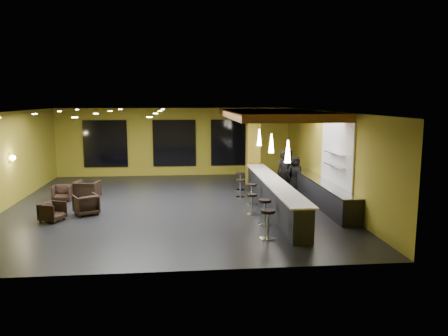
{
  "coord_description": "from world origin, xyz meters",
  "views": [
    {
      "loc": [
        0.36,
        -16.2,
        3.97
      ],
      "look_at": [
        2.0,
        0.5,
        1.3
      ],
      "focal_mm": 35.0,
      "sensor_mm": 36.0,
      "label": 1
    }
  ],
  "objects": [
    {
      "name": "ceiling",
      "position": [
        0.0,
        0.0,
        3.55
      ],
      "size": [
        12.0,
        13.0,
        0.1
      ],
      "primitive_type": "cube",
      "color": "black"
    },
    {
      "name": "staff_b",
      "position": [
        5.1,
        2.46,
        0.87
      ],
      "size": [
        0.91,
        0.74,
        1.75
      ],
      "primitive_type": "imported",
      "rotation": [
        0.0,
        0.0,
        -0.1
      ],
      "color": "black",
      "rests_on": "floor"
    },
    {
      "name": "bar_counter",
      "position": [
        3.65,
        -1.0,
        0.5
      ],
      "size": [
        0.6,
        8.0,
        1.0
      ],
      "primitive_type": "cube",
      "color": "black",
      "rests_on": "floor"
    },
    {
      "name": "bar_stool_3",
      "position": [
        2.99,
        -0.24,
        0.51
      ],
      "size": [
        0.4,
        0.4,
        0.79
      ],
      "rotation": [
        0.0,
        0.0,
        0.2
      ],
      "color": "silver",
      "rests_on": "floor"
    },
    {
      "name": "bar_top",
      "position": [
        3.65,
        -1.0,
        1.02
      ],
      "size": [
        0.78,
        8.1,
        0.05
      ],
      "primitive_type": "cube",
      "color": "white",
      "rests_on": "bar_counter"
    },
    {
      "name": "tile_backsplash",
      "position": [
        5.96,
        -1.0,
        2.0
      ],
      "size": [
        0.06,
        3.2,
        2.4
      ],
      "primitive_type": "cube",
      "color": "white",
      "rests_on": "wall_right"
    },
    {
      "name": "wall_right",
      "position": [
        6.05,
        0.0,
        1.75
      ],
      "size": [
        0.1,
        13.0,
        3.5
      ],
      "primitive_type": "cube",
      "color": "olive",
      "rests_on": "floor"
    },
    {
      "name": "window_center",
      "position": [
        0.0,
        6.44,
        1.7
      ],
      "size": [
        2.2,
        0.06,
        2.4
      ],
      "primitive_type": "cube",
      "color": "black",
      "rests_on": "wall_back"
    },
    {
      "name": "staff_a",
      "position": [
        4.58,
        1.27,
        0.93
      ],
      "size": [
        0.74,
        0.55,
        1.86
      ],
      "primitive_type": "imported",
      "rotation": [
        0.0,
        0.0,
        0.17
      ],
      "color": "black",
      "rests_on": "floor"
    },
    {
      "name": "bar_stool_4",
      "position": [
        2.72,
        1.01,
        0.47
      ],
      "size": [
        0.38,
        0.38,
        0.74
      ],
      "rotation": [
        0.0,
        0.0,
        -0.17
      ],
      "color": "silver",
      "rests_on": "floor"
    },
    {
      "name": "bar_stool_0",
      "position": [
        2.78,
        -4.36,
        0.55
      ],
      "size": [
        0.43,
        0.43,
        0.85
      ],
      "rotation": [
        0.0,
        0.0,
        -0.3
      ],
      "color": "silver",
      "rests_on": "floor"
    },
    {
      "name": "pendant_2",
      "position": [
        3.65,
        2.0,
        2.35
      ],
      "size": [
        0.2,
        0.2,
        0.7
      ],
      "primitive_type": "cone",
      "color": "white",
      "rests_on": "wood_soffit"
    },
    {
      "name": "window_right",
      "position": [
        3.0,
        6.44,
        1.7
      ],
      "size": [
        2.2,
        0.06,
        2.4
      ],
      "primitive_type": "cube",
      "color": "black",
      "rests_on": "wall_back"
    },
    {
      "name": "wall_back",
      "position": [
        0.0,
        6.55,
        1.75
      ],
      "size": [
        12.0,
        0.1,
        3.5
      ],
      "primitive_type": "cube",
      "color": "olive",
      "rests_on": "floor"
    },
    {
      "name": "column",
      "position": [
        3.65,
        3.6,
        1.75
      ],
      "size": [
        0.6,
        0.6,
        3.5
      ],
      "primitive_type": "cube",
      "color": "olive",
      "rests_on": "floor"
    },
    {
      "name": "prep_top",
      "position": [
        5.65,
        -0.5,
        0.89
      ],
      "size": [
        0.72,
        6.0,
        0.03
      ],
      "primitive_type": "cube",
      "color": "silver",
      "rests_on": "prep_counter"
    },
    {
      "name": "staff_c",
      "position": [
        5.25,
        2.02,
        0.76
      ],
      "size": [
        0.8,
        0.58,
        1.52
      ],
      "primitive_type": "imported",
      "rotation": [
        0.0,
        0.0,
        0.14
      ],
      "color": "black",
      "rests_on": "floor"
    },
    {
      "name": "pendant_0",
      "position": [
        3.65,
        -3.0,
        2.35
      ],
      "size": [
        0.2,
        0.2,
        0.7
      ],
      "primitive_type": "cone",
      "color": "white",
      "rests_on": "wood_soffit"
    },
    {
      "name": "prep_counter",
      "position": [
        5.65,
        -0.5,
        0.43
      ],
      "size": [
        0.7,
        6.0,
        0.86
      ],
      "primitive_type": "cube",
      "color": "black",
      "rests_on": "floor"
    },
    {
      "name": "wall_front",
      "position": [
        0.0,
        -6.55,
        1.75
      ],
      "size": [
        12.0,
        0.1,
        3.5
      ],
      "primitive_type": "cube",
      "color": "olive",
      "rests_on": "floor"
    },
    {
      "name": "bar_stool_1",
      "position": [
        2.96,
        -2.96,
        0.53
      ],
      "size": [
        0.42,
        0.42,
        0.83
      ],
      "rotation": [
        0.0,
        0.0,
        -0.08
      ],
      "color": "silver",
      "rests_on": "floor"
    },
    {
      "name": "bar_stool_5",
      "position": [
        2.91,
        2.37,
        0.51
      ],
      "size": [
        0.4,
        0.4,
        0.79
      ],
      "rotation": [
        0.0,
        0.0,
        -0.4
      ],
      "color": "silver",
      "rests_on": "floor"
    },
    {
      "name": "wall_shelf_lower",
      "position": [
        5.82,
        -1.2,
        1.6
      ],
      "size": [
        0.3,
        1.5,
        0.03
      ],
      "primitive_type": "cube",
      "color": "silver",
      "rests_on": "wall_right"
    },
    {
      "name": "armchair_c",
      "position": [
        -4.32,
        1.07,
        0.31
      ],
      "size": [
        0.71,
        0.73,
        0.63
      ],
      "primitive_type": "imported",
      "rotation": [
        0.0,
        0.0,
        0.06
      ],
      "color": "black",
      "rests_on": "floor"
    },
    {
      "name": "floor",
      "position": [
        0.0,
        0.0,
        -0.05
      ],
      "size": [
        12.0,
        13.0,
        0.1
      ],
      "primitive_type": "cube",
      "color": "black",
      "rests_on": "ground"
    },
    {
      "name": "armchair_b",
      "position": [
        -2.95,
        -1.12,
        0.35
      ],
      "size": [
        1.03,
        1.04,
        0.71
      ],
      "primitive_type": "imported",
      "rotation": [
        0.0,
        0.0,
        3.62
      ],
      "color": "black",
      "rests_on": "floor"
    },
    {
      "name": "armchair_d",
      "position": [
        -3.53,
        1.79,
        0.32
      ],
      "size": [
        1.12,
        1.02,
        0.63
      ],
      "primitive_type": "imported",
      "rotation": [
        0.0,
        0.0,
        2.95
      ],
      "color": "black",
      "rests_on": "floor"
    },
    {
      "name": "wall_left",
      "position": [
        -6.05,
        0.0,
        1.75
      ],
      "size": [
        0.1,
        13.0,
        3.5
      ],
      "primitive_type": "cube",
      "color": "olive",
      "rests_on": "floor"
    },
    {
      "name": "window_left",
      "position": [
        -3.5,
        6.44,
        1.7
      ],
      "size": [
        2.2,
        0.06,
        2.4
      ],
      "primitive_type": "cube",
      "color": "black",
      "rests_on": "wall_back"
    },
    {
      "name": "wall_shelf_upper",
      "position": [
        5.82,
        -1.2,
        2.05
      ],
      "size": [
        0.3,
        1.5,
        0.03
      ],
      "primitive_type": "cube",
      "color": "silver",
      "rests_on": "wall_right"
    },
    {
      "name": "armchair_a",
      "position": [
        -3.88,
        -1.85,
        0.31
      ],
      "size": [
        0.89,
        0.88,
        0.62
      ],
      "primitive_type": "imported",
      "rotation": [
        0.0,
        0.0,
        1.16
      ],
      "color": "black",
      "rests_on": "floor"
    },
    {
      "name": "wood_soffit",
      "position": [
        4.0,
        1.0,
        3.36
      ],
      "size": [
        3.6,
        8.0,
        0.28
      ],
      "primitive_type": "cube",
      "color": "#985A2C",
      "rests_on": "ceiling"
    },
    {
      "name": "wall_sconce",
      "position": [
        -5.88,
        0.5,
        1.8
      ],
      "size": [
        0.22,
        0.22,
        0.22
      ],
      "primitive_type": "sphere",
      "color": "#FFE5B2",
      "rests_on": "wall_left"
    },
    {
      "name": "bar_stool_2",
      "position": [
        2.76,
        -1.68,
        0.46
      ],
      "size": [
        0.37,
        0.37,
        0.73
      ],
      "rotation": [
        0.0,
        0.0,
        -0.25
      ],
      "color": "silver",
      "rests_on": "floor"
    },
    {
      "name": "pendant_1",
      "position": [
        3.65,
        -0.5,
        2.35
      ],
      "size": [
        0.2,
        0.2,
        0.7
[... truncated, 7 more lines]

